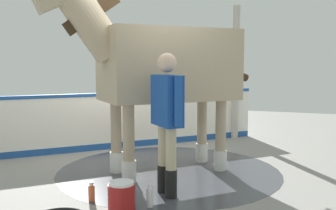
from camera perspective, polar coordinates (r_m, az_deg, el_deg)
name	(u,v)px	position (r m, az deg, el deg)	size (l,w,h in m)	color
ground_plane	(149,168)	(6.22, -2.86, -9.20)	(16.00, 16.00, 0.02)	gray
wet_patch	(169,171)	(6.03, 0.12, -9.56)	(3.37, 3.37, 0.00)	#42444C
barrier_wall	(128,122)	(7.63, -5.85, -2.47)	(4.06, 4.05, 1.08)	white
roof_post_far	(235,73)	(8.62, 9.82, 4.69)	(0.16, 0.16, 2.86)	#B7B2A8
horse	(161,65)	(5.76, -1.03, 5.80)	(2.54, 2.53, 2.81)	tan
handler	(167,113)	(4.76, -0.15, -1.22)	(0.52, 0.52, 1.76)	black
wash_bucket	(122,196)	(4.47, -6.79, -13.12)	(0.30, 0.30, 0.33)	maroon
bottle_shampoo	(150,197)	(4.57, -2.69, -13.21)	(0.07, 0.07, 0.27)	white
bottle_spray	(92,192)	(4.83, -11.09, -12.40)	(0.08, 0.08, 0.24)	#CC5933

